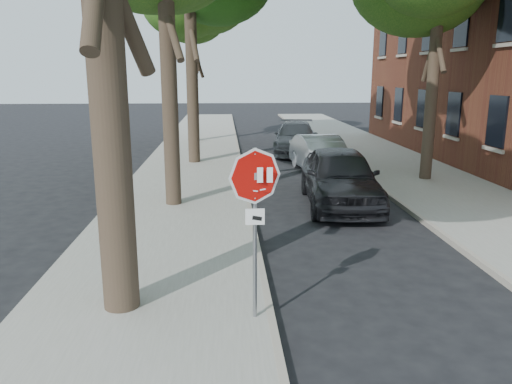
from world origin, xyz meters
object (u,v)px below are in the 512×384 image
car_a (340,177)px  car_c (296,138)px  tree_far (192,7)px  car_b (321,154)px  stop_sign (255,201)px

car_a → car_c: car_a is taller
tree_far → car_a: tree_far is taller
car_a → car_c: 9.93m
tree_far → car_c: tree_far is taller
car_b → car_c: 5.00m
stop_sign → car_b: stop_sign is taller
car_b → tree_far: bearing=113.1°
stop_sign → car_c: (3.02, 16.89, -1.21)m
car_b → car_c: size_ratio=0.85×
stop_sign → car_a: size_ratio=0.53×
car_b → car_a: bearing=-101.6°
tree_far → car_a: (4.91, -14.18, -6.37)m
car_a → car_c: size_ratio=0.98×
stop_sign → car_b: 12.40m
car_c → car_b: bearing=-78.9°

